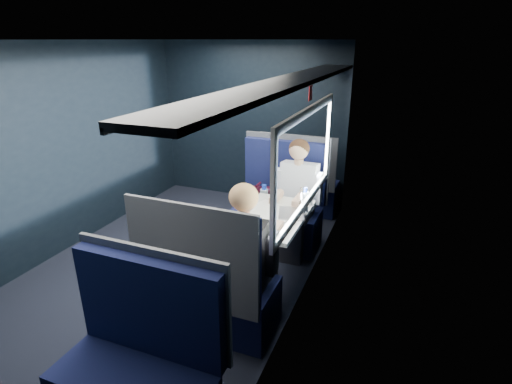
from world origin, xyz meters
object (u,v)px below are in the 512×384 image
at_px(seat_bay_far, 211,289).
at_px(woman, 247,251).
at_px(seat_bay_near, 278,208).
at_px(seat_row_back, 140,372).
at_px(table, 269,222).
at_px(cup, 309,201).
at_px(man, 296,193).
at_px(seat_row_front, 300,185).
at_px(bottle_small, 305,201).
at_px(laptop, 297,209).

height_order(seat_bay_far, woman, woman).
bearing_deg(seat_bay_near, seat_row_back, -89.80).
xyz_separation_m(seat_bay_far, seat_row_back, (0.00, -0.92, -0.00)).
xyz_separation_m(table, cup, (0.30, 0.38, 0.12)).
bearing_deg(man, seat_row_back, -95.72).
xyz_separation_m(seat_row_front, bottle_small, (0.48, -1.60, 0.44)).
height_order(seat_row_back, woman, woman).
relative_size(man, laptop, 3.61).
relative_size(seat_bay_near, cup, 15.64).
relative_size(table, bottle_small, 4.07).
distance_m(seat_bay_far, man, 1.62).
bearing_deg(cup, seat_row_back, -102.44).
bearing_deg(table, seat_bay_far, -101.78).
bearing_deg(bottle_small, seat_bay_near, 125.88).
bearing_deg(woman, cup, 78.05).
distance_m(seat_row_front, cup, 1.54).
bearing_deg(seat_row_front, seat_bay_near, -90.56).
bearing_deg(seat_row_front, cup, -71.29).
xyz_separation_m(seat_row_back, man, (0.25, 2.50, 0.31)).
distance_m(man, cup, 0.40).
relative_size(seat_bay_far, seat_row_back, 1.09).
bearing_deg(woman, bottle_small, 75.69).
relative_size(seat_bay_near, seat_bay_far, 1.00).
distance_m(seat_bay_far, seat_row_back, 0.92).
height_order(seat_bay_far, cup, seat_bay_far).
height_order(table, seat_row_front, seat_row_front).
height_order(table, woman, woman).
xyz_separation_m(seat_bay_far, bottle_small, (0.48, 1.07, 0.43)).
xyz_separation_m(seat_bay_far, cup, (0.48, 1.25, 0.37)).
distance_m(table, man, 0.70).
distance_m(woman, cup, 1.11).
bearing_deg(cup, seat_row_front, 108.71).
bearing_deg(seat_bay_far, bottle_small, 65.82).
height_order(seat_bay_far, man, man).
bearing_deg(laptop, seat_bay_near, 119.30).
height_order(seat_bay_near, seat_bay_far, same).
distance_m(table, seat_bay_near, 0.92).
bearing_deg(table, seat_bay_near, 102.41).
relative_size(seat_bay_near, man, 0.95).
xyz_separation_m(seat_bay_far, seat_row_front, (0.00, 2.67, -0.00)).
relative_size(seat_row_front, seat_row_back, 1.00).
relative_size(table, seat_bay_near, 0.79).
xyz_separation_m(man, cup, (0.23, -0.32, 0.06)).
height_order(seat_bay_near, cup, seat_bay_near).
height_order(seat_row_back, laptop, seat_row_back).
bearing_deg(seat_bay_far, man, 80.97).
relative_size(table, cup, 12.41).
distance_m(seat_bay_near, cup, 0.78).
xyz_separation_m(seat_row_front, woman, (0.25, -2.50, 0.32)).
xyz_separation_m(woman, cup, (0.23, 1.09, 0.05)).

